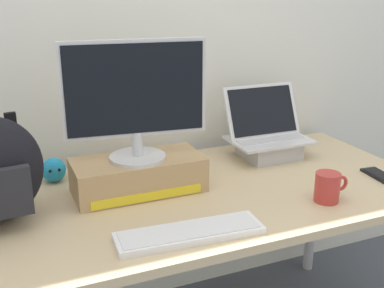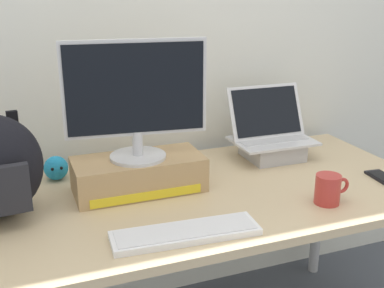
{
  "view_description": "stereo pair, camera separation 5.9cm",
  "coord_description": "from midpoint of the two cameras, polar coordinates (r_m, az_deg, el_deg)",
  "views": [
    {
      "loc": [
        -0.62,
        -1.45,
        1.43
      ],
      "look_at": [
        0.0,
        0.0,
        0.91
      ],
      "focal_mm": 45.29,
      "sensor_mm": 36.0,
      "label": 1
    },
    {
      "loc": [
        -0.56,
        -1.47,
        1.43
      ],
      "look_at": [
        0.0,
        0.0,
        0.91
      ],
      "focal_mm": 45.29,
      "sensor_mm": 36.0,
      "label": 2
    }
  ],
  "objects": [
    {
      "name": "back_wall",
      "position": [
        2.06,
        -4.4,
        14.75
      ],
      "size": [
        7.0,
        0.1,
        2.6
      ],
      "primitive_type": "cube",
      "color": "silver",
      "rests_on": "ground"
    },
    {
      "name": "desk",
      "position": [
        1.76,
        0.97,
        -7.62
      ],
      "size": [
        1.75,
        0.82,
        0.73
      ],
      "color": "tan",
      "rests_on": "ground"
    },
    {
      "name": "toner_box_yellow",
      "position": [
        1.73,
        -5.32,
        -3.56
      ],
      "size": [
        0.46,
        0.21,
        0.12
      ],
      "color": "tan",
      "rests_on": "desk"
    },
    {
      "name": "desktop_monitor",
      "position": [
        1.64,
        -5.61,
        5.39
      ],
      "size": [
        0.49,
        0.2,
        0.41
      ],
      "rotation": [
        0.0,
        0.0,
        -0.12
      ],
      "color": "silver",
      "rests_on": "toner_box_yellow"
    },
    {
      "name": "open_laptop",
      "position": [
        2.08,
        10.15,
        0.14
      ],
      "size": [
        0.34,
        0.24,
        0.29
      ],
      "rotation": [
        0.0,
        0.0,
        -0.01
      ],
      "color": "#ADADB2",
      "rests_on": "desk"
    },
    {
      "name": "external_keyboard",
      "position": [
        1.44,
        0.43,
        -10.43
      ],
      "size": [
        0.45,
        0.15,
        0.02
      ],
      "rotation": [
        0.0,
        0.0,
        -0.07
      ],
      "color": "white",
      "rests_on": "desk"
    },
    {
      "name": "coffee_mug",
      "position": [
        1.7,
        16.72,
        -5.12
      ],
      "size": [
        0.13,
        0.08,
        0.1
      ],
      "color": "#B2332D",
      "rests_on": "desk"
    },
    {
      "name": "cell_phone",
      "position": [
        1.98,
        22.39,
        -3.7
      ],
      "size": [
        0.08,
        0.15,
        0.01
      ],
      "rotation": [
        0.0,
        0.0,
        -0.09
      ],
      "color": "black",
      "rests_on": "desk"
    },
    {
      "name": "plush_toy",
      "position": [
        1.88,
        -14.86,
        -2.75
      ],
      "size": [
        0.09,
        0.09,
        0.09
      ],
      "color": "#2393CC",
      "rests_on": "desk"
    }
  ]
}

